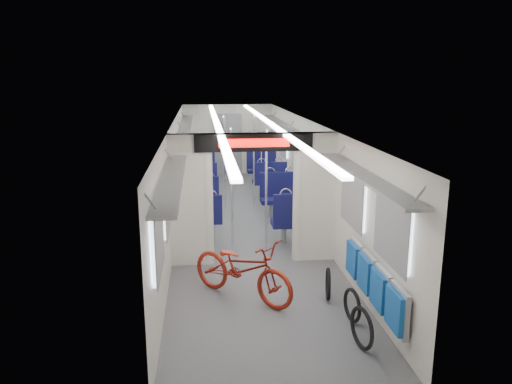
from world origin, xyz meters
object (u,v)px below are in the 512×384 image
seat_bay_far_left (200,172)px  stanchion_far_left (225,163)px  stanchion_near_left (232,188)px  stanchion_far_right (254,161)px  bicycle (242,268)px  stanchion_near_right (266,193)px  seat_bay_near_left (200,205)px  bike_hoop_b (352,307)px  seat_bay_near_right (288,203)px  bike_hoop_c (328,286)px  flip_bench (373,282)px  seat_bay_far_right (265,171)px  bike_hoop_a (362,330)px

seat_bay_far_left → stanchion_far_left: 2.21m
stanchion_near_left → stanchion_far_right: size_ratio=1.00×
bicycle → stanchion_near_left: stanchion_near_left is taller
stanchion_near_right → seat_bay_near_left: bearing=126.5°
stanchion_near_left → bike_hoop_b: bearing=-66.3°
stanchion_far_left → stanchion_far_right: size_ratio=1.00×
seat_bay_near_left → stanchion_near_right: 2.14m
seat_bay_near_right → bike_hoop_c: bearing=-90.0°
flip_bench → bike_hoop_b: (-0.26, 0.04, -0.37)m
seat_bay_far_right → stanchion_far_right: 1.98m
seat_bay_far_right → stanchion_far_left: (-1.26, -2.01, 0.61)m
stanchion_near_left → stanchion_far_right: 3.00m
seat_bay_near_right → bike_hoop_b: bearing=-87.9°
bike_hoop_a → stanchion_near_left: 4.21m
seat_bay_near_right → stanchion_near_right: 1.63m
flip_bench → bike_hoop_a: size_ratio=3.98×
seat_bay_far_left → seat_bay_near_left: bearing=-90.0°
bike_hoop_a → seat_bay_near_right: seat_bay_near_right is taller
bike_hoop_a → stanchion_far_right: 6.89m
stanchion_far_right → stanchion_far_left: bearing=-165.1°
seat_bay_near_left → flip_bench: bearing=-63.1°
flip_bench → bike_hoop_b: size_ratio=4.55×
stanchion_far_left → seat_bay_near_left: bearing=-112.6°
seat_bay_far_left → stanchion_far_left: stanchion_far_left is taller
bike_hoop_a → seat_bay_far_right: (-0.07, 8.61, 0.29)m
bike_hoop_a → bike_hoop_b: (0.09, 0.67, -0.03)m
bike_hoop_b → bike_hoop_c: size_ratio=0.96×
bicycle → seat_bay_near_left: size_ratio=0.94×
bike_hoop_a → seat_bay_far_right: size_ratio=0.27×
bike_hoop_b → seat_bay_near_left: 4.91m
bike_hoop_c → stanchion_near_right: (-0.65, 2.13, 0.93)m
seat_bay_near_left → stanchion_near_left: stanchion_near_left is taller
bicycle → seat_bay_near_left: (-0.61, 3.58, 0.05)m
bike_hoop_b → bike_hoop_a: bearing=-97.4°
bike_hoop_a → stanchion_near_right: 3.68m
seat_bay_far_left → seat_bay_near_right: bearing=-63.7°
seat_bay_near_left → stanchion_near_right: (1.22, -1.64, 0.63)m
seat_bay_near_left → bicycle: bearing=-80.3°
seat_bay_far_right → seat_bay_near_right: bearing=-90.0°
bike_hoop_b → stanchion_near_left: stanchion_near_left is taller
bike_hoop_b → stanchion_far_right: bearing=96.4°
flip_bench → stanchion_far_right: stanchion_far_right is taller
bicycle → stanchion_near_left: (0.00, 2.34, 0.68)m
seat_bay_near_left → seat_bay_far_left: bearing=90.0°
bike_hoop_a → bike_hoop_b: bike_hoop_a is taller
bike_hoop_b → seat_bay_near_right: 4.21m
seat_bay_near_right → stanchion_far_right: 2.09m
bike_hoop_a → seat_bay_near_left: (-1.94, 5.14, 0.28)m
stanchion_near_right → stanchion_far_right: 3.31m
stanchion_near_right → stanchion_far_left: 3.17m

